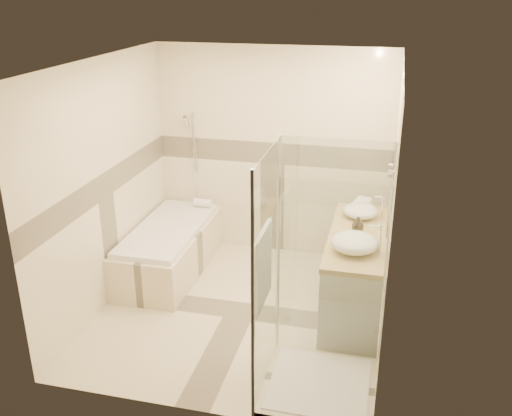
% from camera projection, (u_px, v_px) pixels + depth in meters
% --- Properties ---
extents(room, '(2.82, 3.02, 2.52)m').
position_uv_depth(room, '(246.00, 196.00, 5.39)').
color(room, beige).
rests_on(room, ground).
extents(bathtub, '(0.75, 1.70, 0.56)m').
position_uv_depth(bathtub, '(169.00, 247.00, 6.56)').
color(bathtub, beige).
rests_on(bathtub, ground).
extents(vanity, '(0.58, 1.62, 0.85)m').
position_uv_depth(vanity, '(356.00, 273.00, 5.73)').
color(vanity, silver).
rests_on(vanity, ground).
extents(shower_enclosure, '(0.96, 0.93, 2.04)m').
position_uv_depth(shower_enclosure, '(308.00, 333.00, 4.62)').
color(shower_enclosure, beige).
rests_on(shower_enclosure, ground).
extents(vessel_sink_near, '(0.36, 0.36, 0.15)m').
position_uv_depth(vessel_sink_near, '(361.00, 211.00, 5.95)').
color(vessel_sink_near, white).
rests_on(vessel_sink_near, vanity).
extents(vessel_sink_far, '(0.43, 0.43, 0.17)m').
position_uv_depth(vessel_sink_far, '(354.00, 243.00, 5.19)').
color(vessel_sink_far, white).
rests_on(vessel_sink_far, vanity).
extents(faucet_near, '(0.11, 0.03, 0.26)m').
position_uv_depth(faucet_near, '(382.00, 206.00, 5.87)').
color(faucet_near, silver).
rests_on(faucet_near, vanity).
extents(faucet_far, '(0.12, 0.03, 0.29)m').
position_uv_depth(faucet_far, '(379.00, 237.00, 5.12)').
color(faucet_far, silver).
rests_on(faucet_far, vanity).
extents(amenity_bottle_a, '(0.07, 0.07, 0.15)m').
position_uv_depth(amenity_bottle_a, '(357.00, 227.00, 5.55)').
color(amenity_bottle_a, black).
rests_on(amenity_bottle_a, vanity).
extents(amenity_bottle_b, '(0.14, 0.14, 0.16)m').
position_uv_depth(amenity_bottle_b, '(358.00, 224.00, 5.60)').
color(amenity_bottle_b, black).
rests_on(amenity_bottle_b, vanity).
extents(folded_towels, '(0.21, 0.29, 0.08)m').
position_uv_depth(folded_towels, '(362.00, 204.00, 6.21)').
color(folded_towels, white).
rests_on(folded_towels, vanity).
extents(rolled_towel, '(0.22, 0.10, 0.10)m').
position_uv_depth(rolled_towel, '(203.00, 203.00, 7.01)').
color(rolled_towel, white).
rests_on(rolled_towel, bathtub).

